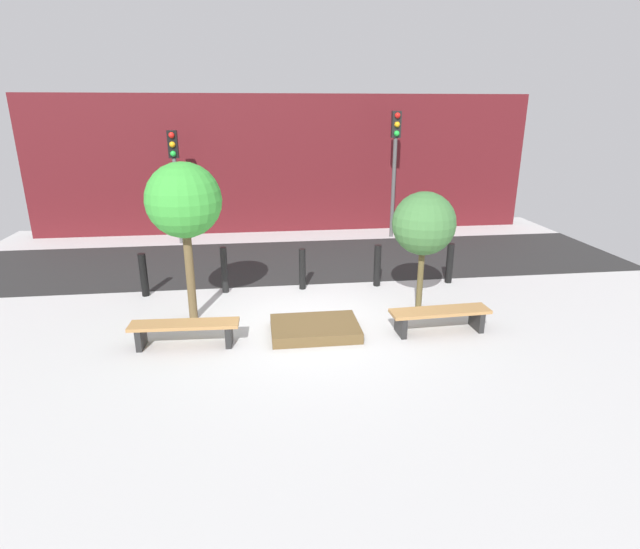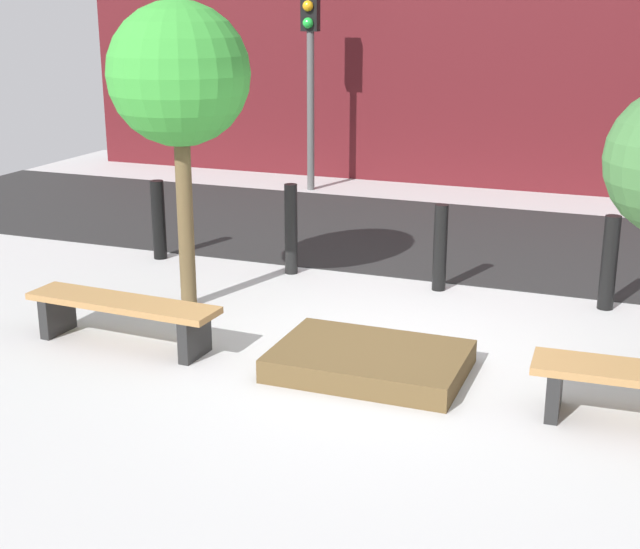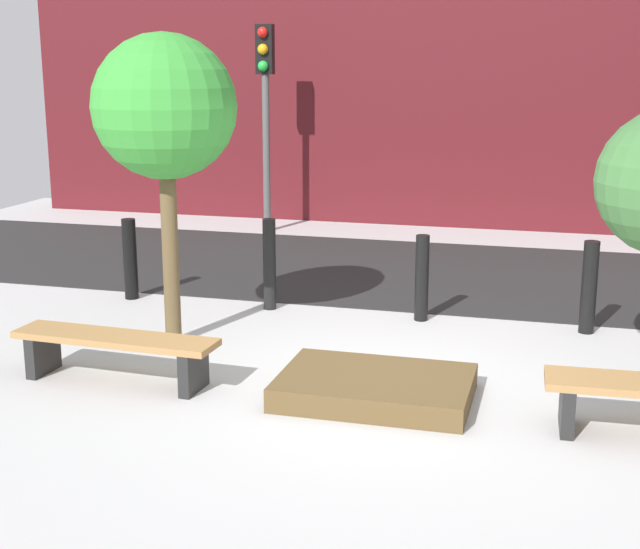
# 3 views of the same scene
# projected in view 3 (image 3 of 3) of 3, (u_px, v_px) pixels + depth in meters

# --- Properties ---
(ground_plane) EXTENTS (18.00, 18.00, 0.00)m
(ground_plane) POSITION_uv_depth(u_px,v_px,m) (382.00, 386.00, 7.80)
(ground_plane) COLOR #B6B6B6
(road_strip) EXTENTS (18.00, 4.02, 0.01)m
(road_strip) POSITION_uv_depth(u_px,v_px,m) (447.00, 274.00, 11.90)
(road_strip) COLOR #262626
(road_strip) RESTS_ON ground
(building_facade) EXTENTS (16.20, 0.50, 4.39)m
(building_facade) POSITION_uv_depth(u_px,v_px,m) (481.00, 97.00, 14.87)
(building_facade) COLOR #511419
(building_facade) RESTS_ON ground
(bench_left) EXTENTS (1.88, 0.50, 0.43)m
(bench_left) POSITION_uv_depth(u_px,v_px,m) (115.00, 348.00, 7.83)
(bench_left) COLOR black
(bench_left) RESTS_ON ground
(planter_bed) EXTENTS (1.60, 1.11, 0.20)m
(planter_bed) POSITION_uv_depth(u_px,v_px,m) (375.00, 387.00, 7.48)
(planter_bed) COLOR brown
(planter_bed) RESTS_ON ground
(tree_behind_left_bench) EXTENTS (1.39, 1.39, 3.05)m
(tree_behind_left_bench) POSITION_uv_depth(u_px,v_px,m) (165.00, 109.00, 8.49)
(tree_behind_left_bench) COLOR brown
(tree_behind_left_bench) RESTS_ON ground
(bollard_far_left) EXTENTS (0.16, 0.16, 0.97)m
(bollard_far_left) POSITION_uv_depth(u_px,v_px,m) (130.00, 259.00, 10.57)
(bollard_far_left) COLOR black
(bollard_far_left) RESTS_ON ground
(bollard_left) EXTENTS (0.15, 0.15, 1.05)m
(bollard_left) POSITION_uv_depth(u_px,v_px,m) (269.00, 264.00, 10.11)
(bollard_left) COLOR black
(bollard_left) RESTS_ON ground
(bollard_center) EXTENTS (0.15, 0.15, 0.95)m
(bollard_center) POSITION_uv_depth(u_px,v_px,m) (422.00, 278.00, 9.68)
(bollard_center) COLOR black
(bollard_center) RESTS_ON ground
(bollard_right) EXTENTS (0.16, 0.16, 0.98)m
(bollard_right) POSITION_uv_depth(u_px,v_px,m) (589.00, 287.00, 9.22)
(bollard_right) COLOR black
(bollard_right) RESTS_ON ground
(traffic_light_west) EXTENTS (0.28, 0.27, 3.35)m
(traffic_light_west) POSITION_uv_depth(u_px,v_px,m) (265.00, 90.00, 14.37)
(traffic_light_west) COLOR #525252
(traffic_light_west) RESTS_ON ground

